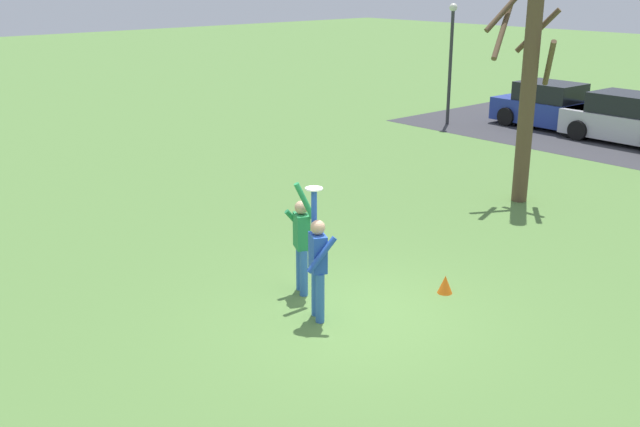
{
  "coord_description": "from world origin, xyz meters",
  "views": [
    {
      "loc": [
        7.84,
        -7.57,
        5.24
      ],
      "look_at": [
        -0.71,
        -0.05,
        1.55
      ],
      "focal_mm": 41.62,
      "sensor_mm": 36.0,
      "label": 1
    }
  ],
  "objects_px": {
    "person_defender": "(302,239)",
    "parked_car_blue": "(551,107)",
    "lamppost_by_lot": "(451,52)",
    "frisbee_disc": "(314,189)",
    "field_cone_orange": "(445,284)",
    "person_catcher": "(318,261)",
    "parked_car_silver": "(629,120)",
    "bare_tree_tall": "(527,84)"
  },
  "relations": [
    {
      "from": "person_defender",
      "to": "parked_car_blue",
      "type": "xyz_separation_m",
      "value": [
        -5.16,
        15.87,
        -0.25
      ]
    },
    {
      "from": "person_defender",
      "to": "lamppost_by_lot",
      "type": "xyz_separation_m",
      "value": [
        -8.0,
        13.64,
        1.6
      ]
    },
    {
      "from": "frisbee_disc",
      "to": "field_cone_orange",
      "type": "height_order",
      "value": "frisbee_disc"
    },
    {
      "from": "field_cone_orange",
      "to": "parked_car_blue",
      "type": "bearing_deg",
      "value": 115.86
    },
    {
      "from": "person_catcher",
      "to": "lamppost_by_lot",
      "type": "bearing_deg",
      "value": -31.5
    },
    {
      "from": "frisbee_disc",
      "to": "lamppost_by_lot",
      "type": "relative_size",
      "value": 0.06
    },
    {
      "from": "frisbee_disc",
      "to": "parked_car_silver",
      "type": "distance_m",
      "value": 16.26
    },
    {
      "from": "parked_car_blue",
      "to": "person_defender",
      "type": "bearing_deg",
      "value": -70.47
    },
    {
      "from": "person_defender",
      "to": "parked_car_silver",
      "type": "relative_size",
      "value": 0.49
    },
    {
      "from": "bare_tree_tall",
      "to": "parked_car_blue",
      "type": "bearing_deg",
      "value": 117.72
    },
    {
      "from": "person_catcher",
      "to": "lamppost_by_lot",
      "type": "relative_size",
      "value": 0.49
    },
    {
      "from": "person_catcher",
      "to": "bare_tree_tall",
      "type": "xyz_separation_m",
      "value": [
        -1.69,
        7.93,
        1.83
      ]
    },
    {
      "from": "person_defender",
      "to": "lamppost_by_lot",
      "type": "bearing_deg",
      "value": 146.5
    },
    {
      "from": "person_catcher",
      "to": "parked_car_blue",
      "type": "xyz_separation_m",
      "value": [
        -6.11,
        16.34,
        -0.25
      ]
    },
    {
      "from": "parked_car_silver",
      "to": "bare_tree_tall",
      "type": "distance_m",
      "value": 8.5
    },
    {
      "from": "parked_car_blue",
      "to": "parked_car_silver",
      "type": "distance_m",
      "value": 3.03
    },
    {
      "from": "bare_tree_tall",
      "to": "field_cone_orange",
      "type": "bearing_deg",
      "value": -67.04
    },
    {
      "from": "bare_tree_tall",
      "to": "lamppost_by_lot",
      "type": "distance_m",
      "value": 9.53
    },
    {
      "from": "lamppost_by_lot",
      "to": "field_cone_orange",
      "type": "xyz_separation_m",
      "value": [
        9.64,
        -11.81,
        -2.43
      ]
    },
    {
      "from": "person_catcher",
      "to": "bare_tree_tall",
      "type": "bearing_deg",
      "value": -51.88
    },
    {
      "from": "person_defender",
      "to": "parked_car_blue",
      "type": "height_order",
      "value": "person_defender"
    },
    {
      "from": "frisbee_disc",
      "to": "bare_tree_tall",
      "type": "height_order",
      "value": "bare_tree_tall"
    },
    {
      "from": "person_catcher",
      "to": "frisbee_disc",
      "type": "bearing_deg",
      "value": 0.0
    },
    {
      "from": "parked_car_silver",
      "to": "frisbee_disc",
      "type": "bearing_deg",
      "value": -78.21
    },
    {
      "from": "person_defender",
      "to": "lamppost_by_lot",
      "type": "relative_size",
      "value": 0.48
    },
    {
      "from": "person_defender",
      "to": "bare_tree_tall",
      "type": "height_order",
      "value": "bare_tree_tall"
    },
    {
      "from": "person_defender",
      "to": "bare_tree_tall",
      "type": "bearing_deg",
      "value": 121.77
    },
    {
      "from": "person_catcher",
      "to": "parked_car_silver",
      "type": "xyz_separation_m",
      "value": [
        -3.09,
        16.04,
        -0.25
      ]
    },
    {
      "from": "parked_car_blue",
      "to": "lamppost_by_lot",
      "type": "bearing_deg",
      "value": -140.24
    },
    {
      "from": "person_defender",
      "to": "parked_car_blue",
      "type": "bearing_deg",
      "value": 134.12
    },
    {
      "from": "frisbee_disc",
      "to": "parked_car_silver",
      "type": "relative_size",
      "value": 0.07
    },
    {
      "from": "frisbee_disc",
      "to": "parked_car_silver",
      "type": "bearing_deg",
      "value": 100.27
    },
    {
      "from": "parked_car_silver",
      "to": "field_cone_orange",
      "type": "xyz_separation_m",
      "value": [
        3.79,
        -13.75,
        -0.57
      ]
    },
    {
      "from": "bare_tree_tall",
      "to": "lamppost_by_lot",
      "type": "bearing_deg",
      "value": 139.6
    },
    {
      "from": "person_catcher",
      "to": "parked_car_blue",
      "type": "distance_m",
      "value": 17.44
    },
    {
      "from": "frisbee_disc",
      "to": "parked_car_blue",
      "type": "height_order",
      "value": "frisbee_disc"
    },
    {
      "from": "frisbee_disc",
      "to": "field_cone_orange",
      "type": "distance_m",
      "value": 3.06
    },
    {
      "from": "lamppost_by_lot",
      "to": "person_catcher",
      "type": "bearing_deg",
      "value": -57.61
    },
    {
      "from": "parked_car_blue",
      "to": "field_cone_orange",
      "type": "relative_size",
      "value": 12.96
    },
    {
      "from": "person_catcher",
      "to": "field_cone_orange",
      "type": "xyz_separation_m",
      "value": [
        0.7,
        2.29,
        -0.82
      ]
    },
    {
      "from": "person_catcher",
      "to": "lamppost_by_lot",
      "type": "distance_m",
      "value": 16.78
    },
    {
      "from": "field_cone_orange",
      "to": "person_catcher",
      "type": "bearing_deg",
      "value": -106.99
    }
  ]
}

